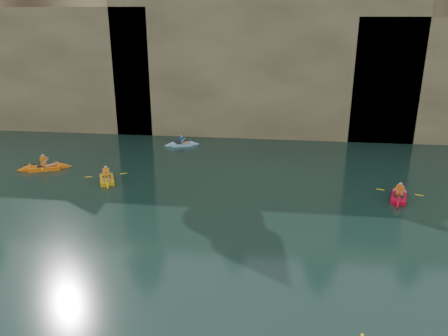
# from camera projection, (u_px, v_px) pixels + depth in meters

# --- Properties ---
(ground) EXTENTS (160.00, 160.00, 0.00)m
(ground) POSITION_uv_depth(u_px,v_px,m) (175.00, 294.00, 15.77)
(ground) COLOR black
(ground) RESTS_ON ground
(cliff) EXTENTS (70.00, 16.00, 12.00)m
(cliff) POSITION_uv_depth(u_px,v_px,m) (245.00, 54.00, 41.89)
(cliff) COLOR tan
(cliff) RESTS_ON ground
(cliff_slab_west) EXTENTS (26.00, 2.40, 10.56)m
(cliff_slab_west) POSITION_uv_depth(u_px,v_px,m) (6.00, 68.00, 37.57)
(cliff_slab_west) COLOR #9C8A5E
(cliff_slab_west) RESTS_ON ground
(cliff_slab_center) EXTENTS (24.00, 2.40, 11.40)m
(cliff_slab_center) POSITION_uv_depth(u_px,v_px,m) (262.00, 66.00, 34.82)
(cliff_slab_center) COLOR #9C8A5E
(cliff_slab_center) RESTS_ON ground
(sea_cave_west) EXTENTS (4.50, 1.00, 4.00)m
(sea_cave_west) POSITION_uv_depth(u_px,v_px,m) (30.00, 107.00, 37.80)
(sea_cave_west) COLOR black
(sea_cave_west) RESTS_ON ground
(sea_cave_center) EXTENTS (3.50, 1.00, 3.20)m
(sea_cave_center) POSITION_uv_depth(u_px,v_px,m) (188.00, 116.00, 36.27)
(sea_cave_center) COLOR black
(sea_cave_center) RESTS_ON ground
(sea_cave_east) EXTENTS (5.00, 1.00, 4.50)m
(sea_cave_east) POSITION_uv_depth(u_px,v_px,m) (362.00, 113.00, 34.40)
(sea_cave_east) COLOR black
(sea_cave_east) RESTS_ON ground
(kayaker_orange) EXTENTS (3.49, 2.41, 1.32)m
(kayaker_orange) POSITION_uv_depth(u_px,v_px,m) (44.00, 168.00, 28.40)
(kayaker_orange) COLOR orange
(kayaker_orange) RESTS_ON ground
(kayaker_red_far) EXTENTS (2.33, 3.39, 1.22)m
(kayaker_red_far) POSITION_uv_depth(u_px,v_px,m) (399.00, 197.00, 23.85)
(kayaker_red_far) COLOR red
(kayaker_red_far) RESTS_ON ground
(kayaker_yellow) EXTENTS (2.28, 3.10, 1.26)m
(kayaker_yellow) POSITION_uv_depth(u_px,v_px,m) (107.00, 179.00, 26.39)
(kayaker_yellow) COLOR #ECAF13
(kayaker_yellow) RESTS_ON ground
(kayaker_ltblue_mid) EXTENTS (2.83, 2.03, 1.05)m
(kayaker_ltblue_mid) POSITION_uv_depth(u_px,v_px,m) (182.00, 144.00, 33.66)
(kayaker_ltblue_mid) COLOR #8CC4EB
(kayaker_ltblue_mid) RESTS_ON ground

